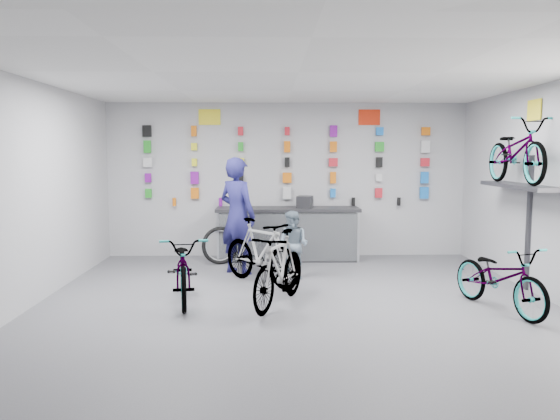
{
  "coord_description": "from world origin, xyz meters",
  "views": [
    {
      "loc": [
        -0.37,
        -6.7,
        2.03
      ],
      "look_at": [
        -0.19,
        1.4,
        1.18
      ],
      "focal_mm": 35.0,
      "sensor_mm": 36.0,
      "label": 1
    }
  ],
  "objects_px": {
    "bike_left": "(184,268)",
    "customer": "(293,245)",
    "counter": "(288,235)",
    "bike_service": "(261,252)",
    "clerk": "(237,216)",
    "bike_center": "(279,269)",
    "bike_right": "(500,277)"
  },
  "relations": [
    {
      "from": "bike_left",
      "to": "customer",
      "type": "relative_size",
      "value": 1.61
    },
    {
      "from": "counter",
      "to": "bike_service",
      "type": "distance_m",
      "value": 1.99
    },
    {
      "from": "bike_left",
      "to": "clerk",
      "type": "xyz_separation_m",
      "value": [
        0.64,
        1.72,
        0.51
      ]
    },
    {
      "from": "bike_center",
      "to": "clerk",
      "type": "bearing_deg",
      "value": 131.85
    },
    {
      "from": "customer",
      "to": "bike_service",
      "type": "bearing_deg",
      "value": -111.52
    },
    {
      "from": "bike_right",
      "to": "customer",
      "type": "bearing_deg",
      "value": 126.45
    },
    {
      "from": "counter",
      "to": "bike_right",
      "type": "xyz_separation_m",
      "value": [
        2.61,
        -3.42,
        -0.05
      ]
    },
    {
      "from": "bike_center",
      "to": "bike_right",
      "type": "height_order",
      "value": "bike_center"
    },
    {
      "from": "clerk",
      "to": "bike_left",
      "type": "bearing_deg",
      "value": 107.73
    },
    {
      "from": "bike_service",
      "to": "bike_center",
      "type": "bearing_deg",
      "value": -118.93
    },
    {
      "from": "bike_service",
      "to": "counter",
      "type": "bearing_deg",
      "value": 34.47
    },
    {
      "from": "bike_center",
      "to": "bike_service",
      "type": "bearing_deg",
      "value": 125.78
    },
    {
      "from": "bike_left",
      "to": "bike_right",
      "type": "xyz_separation_m",
      "value": [
        4.14,
        -0.56,
        -0.03
      ]
    },
    {
      "from": "counter",
      "to": "clerk",
      "type": "distance_m",
      "value": 1.53
    },
    {
      "from": "counter",
      "to": "bike_right",
      "type": "distance_m",
      "value": 4.3
    },
    {
      "from": "bike_left",
      "to": "customer",
      "type": "height_order",
      "value": "customer"
    },
    {
      "from": "bike_right",
      "to": "customer",
      "type": "relative_size",
      "value": 1.51
    },
    {
      "from": "bike_center",
      "to": "bike_right",
      "type": "bearing_deg",
      "value": 17.36
    },
    {
      "from": "bike_service",
      "to": "bike_left",
      "type": "bearing_deg",
      "value": -179.59
    },
    {
      "from": "bike_left",
      "to": "counter",
      "type": "bearing_deg",
      "value": 52.06
    },
    {
      "from": "counter",
      "to": "bike_left",
      "type": "distance_m",
      "value": 3.25
    },
    {
      "from": "bike_left",
      "to": "bike_center",
      "type": "xyz_separation_m",
      "value": [
        1.31,
        -0.26,
        0.03
      ]
    },
    {
      "from": "counter",
      "to": "bike_center",
      "type": "xyz_separation_m",
      "value": [
        -0.22,
        -3.12,
        0.01
      ]
    },
    {
      "from": "bike_service",
      "to": "customer",
      "type": "height_order",
      "value": "customer"
    },
    {
      "from": "counter",
      "to": "bike_left",
      "type": "bearing_deg",
      "value": -118.13
    },
    {
      "from": "bike_center",
      "to": "customer",
      "type": "xyz_separation_m",
      "value": [
        0.26,
        1.56,
        0.05
      ]
    },
    {
      "from": "counter",
      "to": "bike_right",
      "type": "bearing_deg",
      "value": -52.6
    },
    {
      "from": "clerk",
      "to": "bike_service",
      "type": "bearing_deg",
      "value": 155.16
    },
    {
      "from": "customer",
      "to": "clerk",
      "type": "bearing_deg",
      "value": -171.3
    },
    {
      "from": "bike_right",
      "to": "customer",
      "type": "xyz_separation_m",
      "value": [
        -2.58,
        1.86,
        0.11
      ]
    },
    {
      "from": "counter",
      "to": "customer",
      "type": "height_order",
      "value": "customer"
    },
    {
      "from": "counter",
      "to": "bike_left",
      "type": "height_order",
      "value": "counter"
    }
  ]
}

